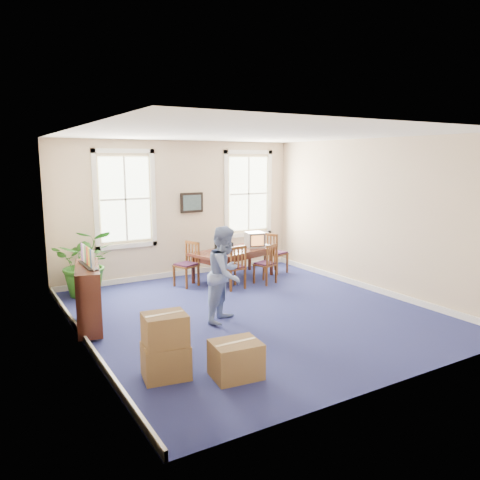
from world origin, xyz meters
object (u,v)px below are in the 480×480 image
crt_tv (255,240)px  cardboard_boxes (178,338)px  chair_near_left (233,267)px  conference_table (234,264)px  man (226,274)px  potted_plant (86,262)px  credenza (89,299)px

crt_tv → cardboard_boxes: crt_tv is taller
chair_near_left → crt_tv: bearing=-149.1°
conference_table → man: man is taller
crt_tv → chair_near_left: size_ratio=0.45×
chair_near_left → potted_plant: 3.04m
man → cardboard_boxes: size_ratio=1.06×
chair_near_left → cardboard_boxes: size_ratio=0.62×
crt_tv → potted_plant: bearing=-172.9°
credenza → potted_plant: (0.42, 1.99, 0.18)m
chair_near_left → man: man is taller
conference_table → man: (-1.54, -2.41, 0.48)m
conference_table → potted_plant: 3.29m
crt_tv → potted_plant: potted_plant is taller
conference_table → chair_near_left: size_ratio=2.12×
potted_plant → cardboard_boxes: size_ratio=0.89×
cardboard_boxes → man: bearing=43.1°
man → potted_plant: size_ratio=1.19×
conference_table → crt_tv: crt_tv is taller
crt_tv → credenza: size_ratio=0.33×
crt_tv → man: man is taller
credenza → cardboard_boxes: bearing=-61.1°
crt_tv → cardboard_boxes: bearing=-121.3°
chair_near_left → potted_plant: bearing=-25.9°
conference_table → man: 2.90m
crt_tv → credenza: bearing=-146.8°
credenza → potted_plant: bearing=90.4°
potted_plant → credenza: bearing=-101.9°
conference_table → credenza: bearing=-170.8°
crt_tv → man: size_ratio=0.26×
chair_near_left → cardboard_boxes: 4.05m
chair_near_left → man: 2.08m
chair_near_left → potted_plant: size_ratio=0.69×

